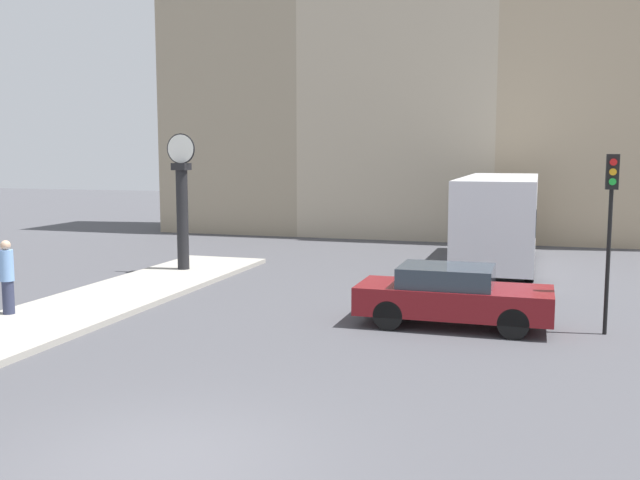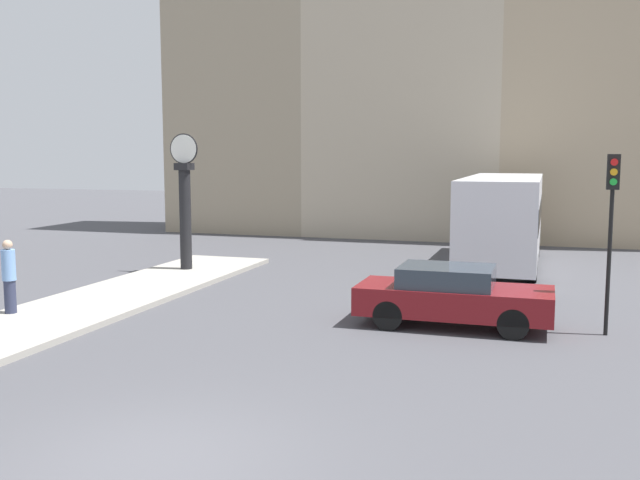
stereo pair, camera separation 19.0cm
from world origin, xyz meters
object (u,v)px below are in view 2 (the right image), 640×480
at_px(traffic_light_far, 612,207).
at_px(pedestrian_blue_stripe, 9,276).
at_px(sedan_car, 452,296).
at_px(bus_distant, 503,216).
at_px(street_clock, 185,205).

distance_m(traffic_light_far, pedestrian_blue_stripe, 13.98).
relative_size(sedan_car, traffic_light_far, 1.11).
height_order(bus_distant, traffic_light_far, traffic_light_far).
relative_size(bus_distant, street_clock, 2.05).
height_order(sedan_car, bus_distant, bus_distant).
bearing_deg(sedan_car, street_clock, 153.28).
xyz_separation_m(sedan_car, bus_distant, (0.54, 9.38, 1.07)).
height_order(traffic_light_far, street_clock, street_clock).
bearing_deg(traffic_light_far, sedan_car, -176.33).
bearing_deg(sedan_car, bus_distant, 86.70).
xyz_separation_m(bus_distant, pedestrian_blue_stripe, (-10.79, -11.90, -0.74)).
height_order(bus_distant, street_clock, street_clock).
relative_size(sedan_car, bus_distant, 0.48).
bearing_deg(pedestrian_blue_stripe, traffic_light_far, 11.36).
height_order(traffic_light_far, pedestrian_blue_stripe, traffic_light_far).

